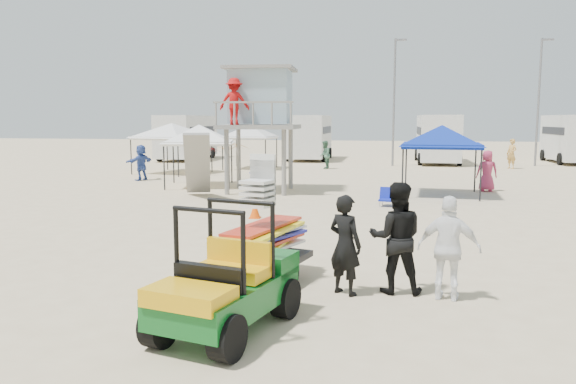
% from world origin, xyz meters
% --- Properties ---
extents(ground, '(140.00, 140.00, 0.00)m').
position_xyz_m(ground, '(0.00, 0.00, 0.00)').
color(ground, beige).
rests_on(ground, ground).
extents(utility_cart, '(1.72, 2.57, 1.79)m').
position_xyz_m(utility_cart, '(0.56, -2.35, 0.83)').
color(utility_cart, '#0D561B').
rests_on(utility_cart, ground).
extents(surf_trailer, '(1.64, 2.40, 2.08)m').
position_xyz_m(surf_trailer, '(0.57, -0.02, 0.85)').
color(surf_trailer, black).
rests_on(surf_trailer, ground).
extents(man_left, '(0.75, 0.68, 1.72)m').
position_xyz_m(man_left, '(2.08, -0.32, 0.86)').
color(man_left, black).
rests_on(man_left, ground).
extents(man_mid, '(0.96, 0.77, 1.92)m').
position_xyz_m(man_mid, '(2.93, -0.07, 0.96)').
color(man_mid, black).
rests_on(man_mid, ground).
extents(man_right, '(1.08, 0.60, 1.73)m').
position_xyz_m(man_right, '(3.78, -0.32, 0.87)').
color(man_right, white).
rests_on(man_right, ground).
extents(lifeguard_tower, '(3.27, 3.27, 4.96)m').
position_xyz_m(lifeguard_tower, '(-2.54, 12.96, 3.69)').
color(lifeguard_tower, gray).
rests_on(lifeguard_tower, ground).
extents(canopy_blue, '(3.15, 3.15, 3.15)m').
position_xyz_m(canopy_blue, '(4.78, 13.00, 2.60)').
color(canopy_blue, black).
rests_on(canopy_blue, ground).
extents(canopy_white_a, '(3.47, 3.47, 3.14)m').
position_xyz_m(canopy_white_a, '(-5.53, 14.21, 2.59)').
color(canopy_white_a, black).
rests_on(canopy_white_a, ground).
extents(canopy_white_b, '(4.04, 4.04, 3.16)m').
position_xyz_m(canopy_white_b, '(-9.05, 19.79, 2.62)').
color(canopy_white_b, black).
rests_on(canopy_white_b, ground).
extents(canopy_white_c, '(2.92, 2.92, 3.09)m').
position_xyz_m(canopy_white_c, '(-5.50, 23.38, 2.54)').
color(canopy_white_c, black).
rests_on(canopy_white_c, ground).
extents(umbrella_a, '(1.73, 1.77, 1.58)m').
position_xyz_m(umbrella_a, '(-6.86, 18.68, 0.79)').
color(umbrella_a, '#AD121A').
rests_on(umbrella_a, ground).
extents(umbrella_b, '(2.89, 2.90, 1.92)m').
position_xyz_m(umbrella_b, '(-5.04, 16.94, 0.96)').
color(umbrella_b, orange).
rests_on(umbrella_b, ground).
extents(cone_near, '(0.34, 0.34, 0.50)m').
position_xyz_m(cone_near, '(-1.17, 6.65, 0.25)').
color(cone_near, '#FF5208').
rests_on(cone_near, ground).
extents(cone_far, '(0.34, 0.34, 0.50)m').
position_xyz_m(cone_far, '(-5.65, 13.37, 0.25)').
color(cone_far, orange).
rests_on(cone_far, ground).
extents(beach_chair_a, '(0.68, 0.74, 0.64)m').
position_xyz_m(beach_chair_a, '(-4.02, 18.56, 0.31)').
color(beach_chair_a, '#0F19AB').
rests_on(beach_chair_a, ground).
extents(beach_chair_b, '(0.63, 0.67, 0.64)m').
position_xyz_m(beach_chair_b, '(2.76, 9.81, 0.31)').
color(beach_chair_b, '#0F1DA3').
rests_on(beach_chair_b, ground).
extents(rv_far_left, '(2.64, 6.80, 3.25)m').
position_xyz_m(rv_far_left, '(-12.00, 29.99, 1.80)').
color(rv_far_left, silver).
rests_on(rv_far_left, ground).
extents(rv_mid_left, '(2.65, 6.50, 3.25)m').
position_xyz_m(rv_mid_left, '(-3.00, 31.49, 1.80)').
color(rv_mid_left, silver).
rests_on(rv_mid_left, ground).
extents(rv_mid_right, '(2.64, 7.00, 3.25)m').
position_xyz_m(rv_mid_right, '(6.00, 29.99, 1.80)').
color(rv_mid_right, silver).
rests_on(rv_mid_right, ground).
extents(rv_far_right, '(2.64, 6.60, 3.25)m').
position_xyz_m(rv_far_right, '(15.00, 31.49, 1.80)').
color(rv_far_right, silver).
rests_on(rv_far_right, ground).
extents(light_pole_left, '(0.14, 0.14, 8.00)m').
position_xyz_m(light_pole_left, '(3.00, 27.00, 4.00)').
color(light_pole_left, slate).
rests_on(light_pole_left, ground).
extents(light_pole_right, '(0.14, 0.14, 8.00)m').
position_xyz_m(light_pole_right, '(12.00, 28.50, 4.00)').
color(light_pole_right, slate).
rests_on(light_pole_right, ground).
extents(distant_beachgoers, '(20.13, 12.22, 1.81)m').
position_xyz_m(distant_beachgoers, '(-1.03, 19.12, 0.87)').
color(distant_beachgoers, '#467459').
rests_on(distant_beachgoers, ground).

